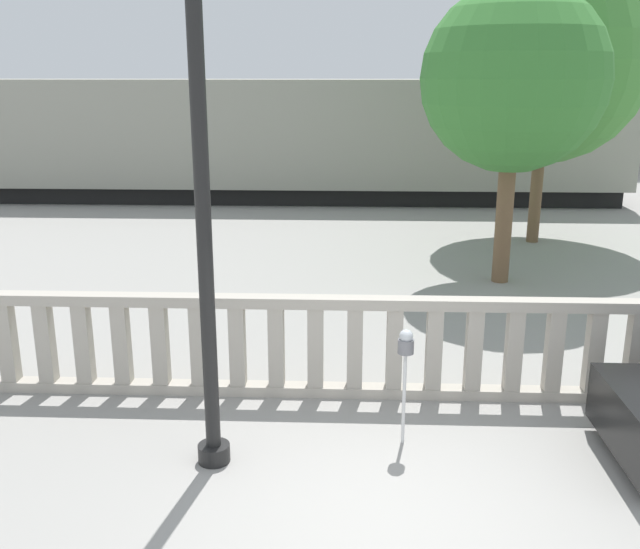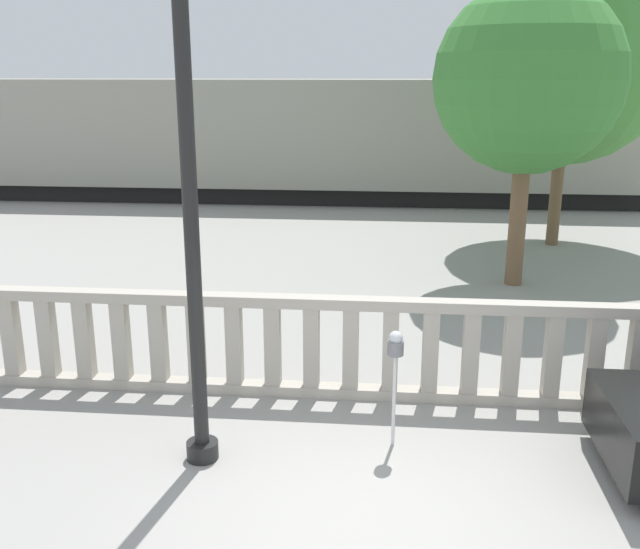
# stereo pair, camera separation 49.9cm
# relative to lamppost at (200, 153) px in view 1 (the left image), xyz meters

# --- Properties ---
(ground_plane) EXTENTS (160.00, 160.00, 0.00)m
(ground_plane) POSITION_rel_lamppost_xyz_m (1.80, -0.92, -3.36)
(ground_plane) COLOR gray
(balustrade) EXTENTS (15.51, 0.24, 1.36)m
(balustrade) POSITION_rel_lamppost_xyz_m (1.80, 1.72, -2.68)
(balustrade) COLOR #ADA599
(balustrade) RESTS_ON ground
(lamppost) EXTENTS (0.41, 0.41, 5.84)m
(lamppost) POSITION_rel_lamppost_xyz_m (0.00, 0.00, 0.00)
(lamppost) COLOR black
(lamppost) RESTS_ON ground
(parking_meter) EXTENTS (0.18, 0.18, 1.39)m
(parking_meter) POSITION_rel_lamppost_xyz_m (2.10, 0.50, -2.23)
(parking_meter) COLOR silver
(parking_meter) RESTS_ON ground
(train_near) EXTENTS (25.37, 2.98, 4.49)m
(train_near) POSITION_rel_lamppost_xyz_m (-2.28, 16.63, -1.32)
(train_near) COLOR black
(train_near) RESTS_ON ground
(train_far) EXTENTS (23.84, 2.67, 4.05)m
(train_far) POSITION_rel_lamppost_xyz_m (-2.01, 30.63, -1.54)
(train_far) COLOR black
(train_far) RESTS_ON ground
(building_block) EXTENTS (9.15, 7.03, 9.01)m
(building_block) POSITION_rel_lamppost_xyz_m (13.35, 28.93, 1.15)
(building_block) COLOR gray
(building_block) RESTS_ON ground
(tree_left) EXTENTS (4.79, 4.79, 6.77)m
(tree_left) POSITION_rel_lamppost_xyz_m (6.06, 10.79, 1.01)
(tree_left) COLOR brown
(tree_left) RESTS_ON ground
(tree_right) EXTENTS (3.56, 3.56, 5.78)m
(tree_right) POSITION_rel_lamppost_xyz_m (4.54, 7.20, 0.62)
(tree_right) COLOR brown
(tree_right) RESTS_ON ground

